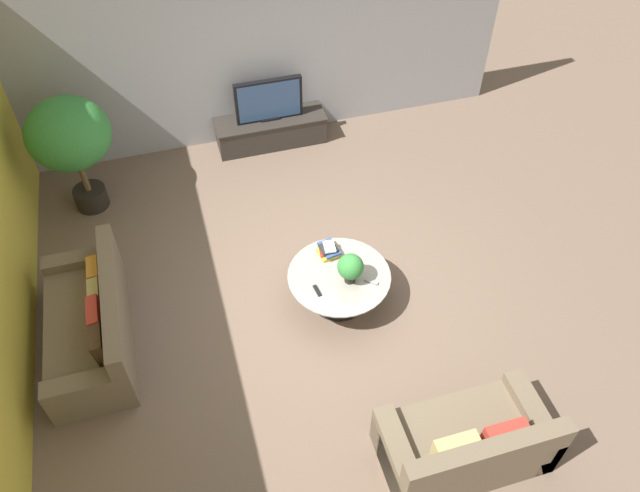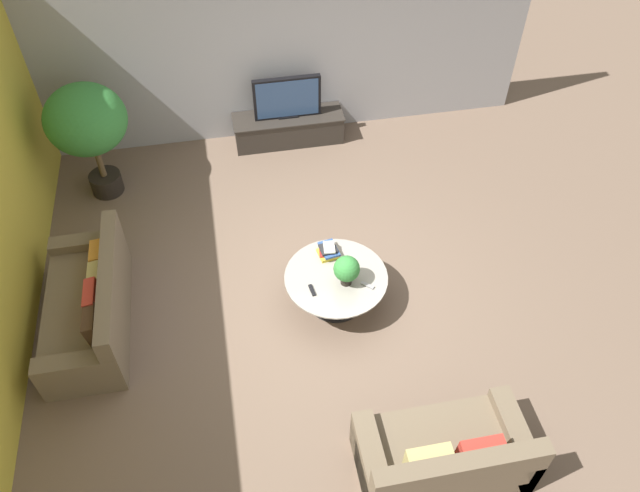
% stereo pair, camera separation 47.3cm
% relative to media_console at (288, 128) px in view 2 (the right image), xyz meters
% --- Properties ---
extents(ground_plane, '(24.00, 24.00, 0.00)m').
position_rel_media_console_xyz_m(ground_plane, '(-0.15, -2.94, -0.23)').
color(ground_plane, brown).
extents(back_wall_stone, '(7.40, 0.12, 3.00)m').
position_rel_media_console_xyz_m(back_wall_stone, '(-0.15, 0.32, 1.27)').
color(back_wall_stone, '#939399').
rests_on(back_wall_stone, ground).
extents(media_console, '(1.62, 0.50, 0.43)m').
position_rel_media_console_xyz_m(media_console, '(0.00, 0.00, 0.00)').
color(media_console, '#2D2823').
rests_on(media_console, ground).
extents(television, '(0.97, 0.13, 0.64)m').
position_rel_media_console_xyz_m(television, '(-0.00, -0.00, 0.52)').
color(television, black).
rests_on(television, media_console).
extents(coffee_table, '(1.17, 1.17, 0.44)m').
position_rel_media_console_xyz_m(coffee_table, '(0.07, -3.13, 0.09)').
color(coffee_table, black).
rests_on(coffee_table, ground).
extents(couch_by_wall, '(0.84, 1.89, 0.84)m').
position_rel_media_console_xyz_m(couch_by_wall, '(-2.66, -2.94, 0.06)').
color(couch_by_wall, brown).
rests_on(couch_by_wall, ground).
extents(couch_near_entry, '(1.55, 0.84, 0.84)m').
position_rel_media_console_xyz_m(couch_near_entry, '(0.63, -5.31, 0.06)').
color(couch_near_entry, brown).
rests_on(couch_near_entry, ground).
extents(potted_palm_tall, '(1.02, 1.02, 1.63)m').
position_rel_media_console_xyz_m(potted_palm_tall, '(-2.63, -0.65, 0.90)').
color(potted_palm_tall, black).
rests_on(potted_palm_tall, ground).
extents(potted_plant_tabletop, '(0.29, 0.29, 0.38)m').
position_rel_media_console_xyz_m(potted_plant_tabletop, '(0.16, -3.24, 0.44)').
color(potted_plant_tabletop, black).
rests_on(potted_plant_tabletop, coffee_table).
extents(book_stack, '(0.25, 0.30, 0.14)m').
position_rel_media_console_xyz_m(book_stack, '(0.05, -2.79, 0.28)').
color(book_stack, gold).
rests_on(book_stack, coffee_table).
extents(remote_black, '(0.06, 0.16, 0.02)m').
position_rel_media_console_xyz_m(remote_black, '(-0.23, -3.29, 0.23)').
color(remote_black, black).
rests_on(remote_black, coffee_table).
extents(remote_silver, '(0.15, 0.14, 0.02)m').
position_rel_media_console_xyz_m(remote_silver, '(0.38, -3.33, 0.23)').
color(remote_silver, gray).
rests_on(remote_silver, coffee_table).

